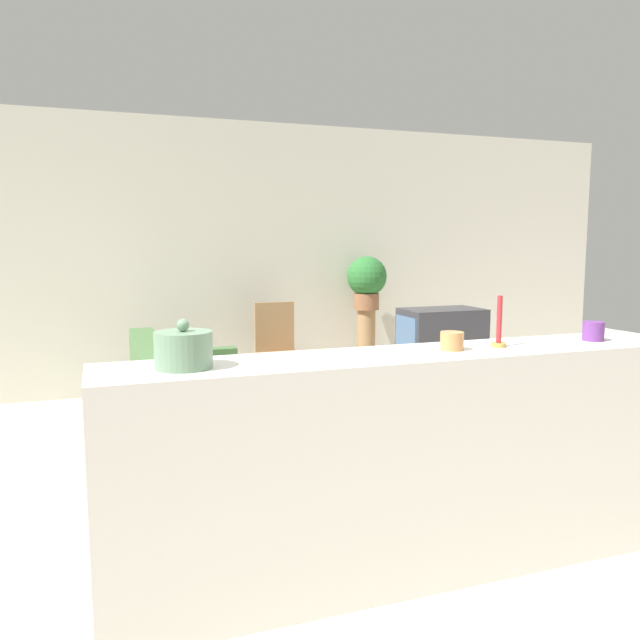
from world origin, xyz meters
name	(u,v)px	position (x,y,z in m)	size (l,w,h in m)	color
ground_plane	(369,523)	(0.00, 0.00, 0.00)	(14.00, 14.00, 0.00)	beige
wall_back	(233,256)	(0.00, 3.43, 1.35)	(9.00, 0.06, 2.70)	beige
couch	(195,405)	(-0.66, 1.77, 0.26)	(0.93, 1.94, 0.75)	#476B3D
tv_stand	(440,390)	(1.44, 1.71, 0.22)	(0.72, 0.59, 0.44)	#9E754C
television	(441,337)	(1.44, 1.71, 0.68)	(0.69, 0.42, 0.49)	#333338
wooden_chair	(278,346)	(0.31, 2.86, 0.49)	(0.44, 0.44, 0.91)	#9E754C
plant_stand	(366,346)	(1.35, 3.10, 0.39)	(0.19, 0.19, 0.78)	#9E754C
potted_plant	(367,280)	(1.35, 3.10, 1.10)	(0.42, 0.42, 0.56)	#8E5B3D
foreground_counter	(416,463)	(0.00, -0.50, 0.51)	(2.76, 0.44, 1.01)	silver
decorative_bowl	(183,349)	(-1.02, -0.50, 1.09)	(0.22, 0.22, 0.19)	gray
candle_jar	(452,341)	(0.17, -0.50, 1.06)	(0.11, 0.11, 0.08)	#C6844C
candlestick	(499,330)	(0.42, -0.50, 1.09)	(0.07, 0.07, 0.24)	#B7933D
coffee_tin	(593,331)	(0.97, -0.50, 1.06)	(0.10, 0.10, 0.09)	#66337F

